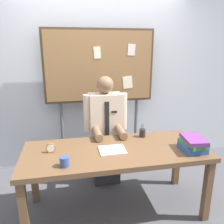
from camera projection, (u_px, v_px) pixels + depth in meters
ground_plane at (115, 209)px, 2.54m from camera, size 12.00×12.00×0.00m
back_wall at (98, 75)px, 3.35m from camera, size 6.40×0.08×2.70m
desk at (115, 156)px, 2.37m from camera, size 1.89×0.78×0.73m
person at (106, 135)px, 2.93m from camera, size 0.55×0.56×1.41m
bulletin_board at (100, 68)px, 3.13m from camera, size 1.52×0.09×1.99m
book_stack at (193, 144)px, 2.30m from camera, size 0.24×0.32×0.14m
open_notebook at (112, 150)px, 2.31m from camera, size 0.27×0.22×0.01m
desk_clock at (51, 148)px, 2.27m from camera, size 0.10×0.04×0.10m
coffee_mug at (64, 162)px, 2.00m from camera, size 0.08×0.08×0.09m
pen_holder at (142, 133)px, 2.66m from camera, size 0.07×0.07×0.16m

